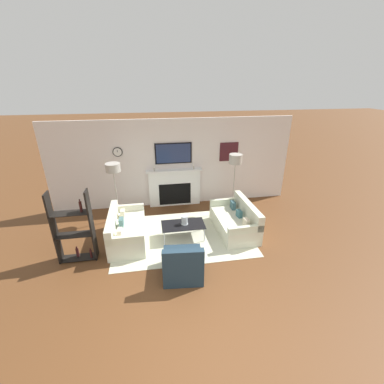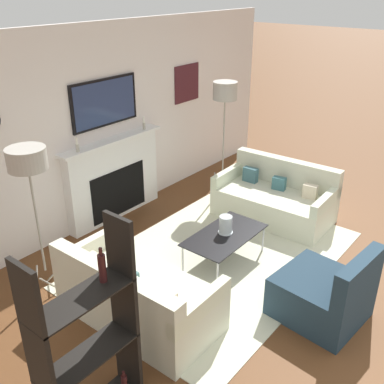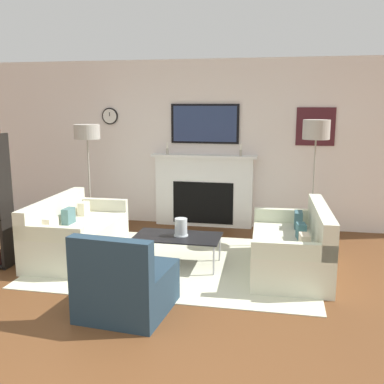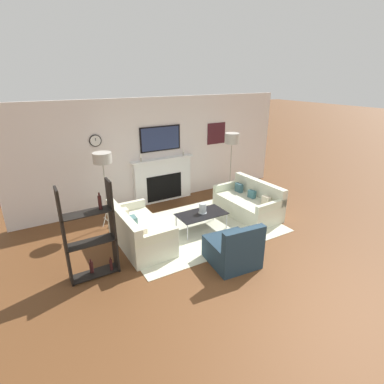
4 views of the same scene
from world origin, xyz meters
name	(u,v)px [view 2 (image 2 of 4)]	position (x,y,z in m)	size (l,w,h in m)	color
fireplace_wall	(106,135)	(0.00, 4.64, 1.22)	(7.42, 0.28, 2.70)	silver
area_rug	(218,258)	(0.00, 2.71, 0.01)	(3.44, 2.38, 0.01)	beige
couch_left	(136,297)	(-1.41, 2.71, 0.28)	(0.86, 1.65, 0.77)	beige
couch_right	(275,199)	(1.42, 2.72, 0.28)	(0.94, 1.65, 0.81)	beige
armchair	(325,295)	(-0.19, 1.25, 0.27)	(0.86, 0.91, 0.84)	#213645
coffee_table	(225,236)	(0.01, 2.62, 0.36)	(1.07, 0.59, 0.38)	black
hurricane_candle	(226,225)	(0.05, 2.64, 0.48)	(0.18, 0.18, 0.22)	silver
floor_lamp_left	(27,162)	(-1.69, 3.84, 1.55)	(0.39, 0.39, 1.70)	#9E998E
floor_lamp_right	(225,93)	(1.69, 3.84, 1.62)	(0.37, 0.37, 1.79)	#9E998E
shelf_unit	(88,342)	(-2.42, 2.17, 0.77)	(0.81, 0.28, 1.65)	black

